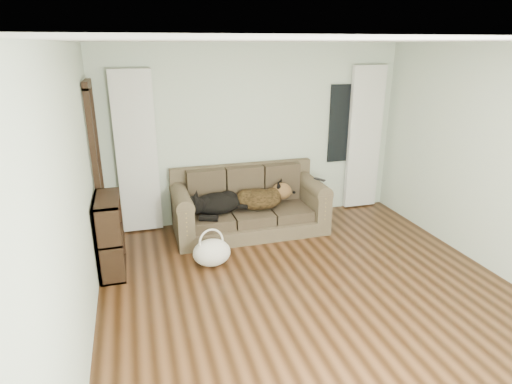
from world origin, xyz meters
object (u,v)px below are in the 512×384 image
object	(u,v)px
sofa	(250,202)
dog_shepherd	(261,198)
dog_black_lab	(214,205)
bookshelf	(110,232)
tote_bag	(212,253)

from	to	relation	value
sofa	dog_shepherd	xyz separation A→B (m)	(0.16, -0.02, 0.04)
dog_black_lab	bookshelf	distance (m)	1.48
dog_black_lab	dog_shepherd	size ratio (longest dim) A/B	0.97
tote_bag	dog_shepherd	bearing A→B (deg)	43.56
dog_black_lab	sofa	bearing A→B (deg)	1.68
sofa	dog_shepherd	size ratio (longest dim) A/B	3.04
sofa	dog_black_lab	bearing A→B (deg)	-174.65
dog_black_lab	dog_shepherd	world-z (taller)	dog_shepherd
dog_shepherd	tote_bag	size ratio (longest dim) A/B	1.51
sofa	bookshelf	xyz separation A→B (m)	(-1.87, -0.64, 0.05)
sofa	bookshelf	distance (m)	1.98
sofa	bookshelf	size ratio (longest dim) A/B	2.31
tote_bag	bookshelf	world-z (taller)	bookshelf
sofa	dog_black_lab	xyz separation A→B (m)	(-0.52, -0.05, 0.03)
bookshelf	dog_shepherd	bearing A→B (deg)	10.11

